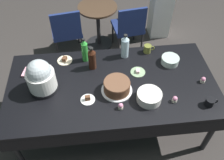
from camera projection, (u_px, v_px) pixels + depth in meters
ground at (112, 122)px, 3.06m from camera, size 9.00×9.00×0.00m
potluck_table at (112, 87)px, 2.56m from camera, size 2.20×1.10×0.75m
frosted_layer_cake at (117, 87)px, 2.40m from camera, size 0.32×0.32×0.13m
slow_cooker at (41, 77)px, 2.33m from camera, size 0.29×0.29×0.37m
glass_salad_bowl at (170, 60)px, 2.69m from camera, size 0.20×0.20×0.08m
ceramic_snack_bowl at (149, 97)px, 2.33m from camera, size 0.24×0.24×0.10m
dessert_plate_white at (88, 99)px, 2.35m from camera, size 0.14×0.14×0.06m
dessert_plate_cream at (65, 60)px, 2.73m from camera, size 0.17×0.17×0.05m
dessert_plate_sage at (138, 72)px, 2.61m from camera, size 0.16×0.16×0.04m
cupcake_berry at (203, 80)px, 2.50m from camera, size 0.05×0.05×0.07m
cupcake_vanilla at (175, 99)px, 2.33m from camera, size 0.05×0.05×0.07m
cupcake_mint at (121, 106)px, 2.27m from camera, size 0.05×0.05×0.07m
soda_bottle_cola at (92, 59)px, 2.58m from camera, size 0.09×0.09×0.28m
soda_bottle_water at (125, 46)px, 2.70m from camera, size 0.09×0.09×0.30m
soda_bottle_lime_soda at (85, 50)px, 2.65m from camera, size 0.07×0.07×0.30m
coffee_mug_olive at (148, 49)px, 2.81m from camera, size 0.13×0.09×0.10m
coffee_mug_black at (210, 102)px, 2.29m from camera, size 0.13×0.09×0.08m
paper_napkin_stack at (30, 72)px, 2.60m from camera, size 0.17×0.17×0.02m
maroon_chair_left at (67, 30)px, 3.57m from camera, size 0.50×0.50×0.85m
maroon_chair_right at (129, 26)px, 3.64m from camera, size 0.50×0.50×0.85m
round_cafe_table at (98, 19)px, 3.75m from camera, size 0.60×0.60×0.72m
water_cooler at (162, 3)px, 3.90m from camera, size 0.32×0.32×1.24m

